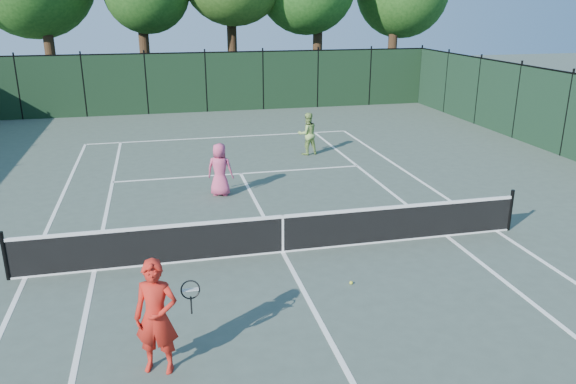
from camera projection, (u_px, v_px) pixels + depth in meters
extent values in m
plane|color=#414F45|center=(283.00, 252.00, 12.83)|extent=(90.00, 90.00, 0.00)
cube|color=white|center=(25.00, 278.00, 11.64)|extent=(0.10, 23.77, 0.01)
cube|color=white|center=(497.00, 231.00, 14.02)|extent=(0.10, 23.77, 0.01)
cube|color=white|center=(94.00, 271.00, 11.93)|extent=(0.10, 23.77, 0.01)
cube|color=white|center=(447.00, 236.00, 13.72)|extent=(0.10, 23.77, 0.01)
cube|color=white|center=(221.00, 137.00, 23.79)|extent=(10.97, 0.10, 0.01)
cube|color=white|center=(241.00, 174.00, 18.73)|extent=(8.23, 0.10, 0.01)
cube|color=white|center=(283.00, 252.00, 12.83)|extent=(0.10, 12.80, 0.01)
cube|color=black|center=(283.00, 234.00, 12.68)|extent=(11.60, 0.03, 0.85)
cube|color=white|center=(283.00, 217.00, 12.55)|extent=(11.60, 0.05, 0.07)
cube|color=white|center=(283.00, 251.00, 12.82)|extent=(11.60, 0.05, 0.04)
cube|color=white|center=(283.00, 234.00, 12.68)|extent=(0.05, 0.04, 0.91)
cylinder|color=black|center=(5.00, 256.00, 11.40)|extent=(0.09, 0.09, 1.06)
cylinder|color=black|center=(510.00, 210.00, 13.92)|extent=(0.09, 0.09, 1.06)
cube|color=black|center=(206.00, 83.00, 28.95)|extent=(24.00, 0.05, 3.00)
cylinder|color=black|center=(51.00, 61.00, 30.62)|extent=(0.56, 0.56, 4.80)
cylinder|color=black|center=(146.00, 64.00, 31.60)|extent=(0.56, 0.56, 4.30)
cylinder|color=black|center=(232.00, 55.00, 33.03)|extent=(0.56, 0.56, 5.00)
cylinder|color=black|center=(317.00, 58.00, 33.53)|extent=(0.56, 0.56, 4.60)
cylinder|color=black|center=(392.00, 57.00, 35.11)|extent=(0.56, 0.56, 4.40)
imported|color=red|center=(156.00, 317.00, 8.43)|extent=(0.78, 0.63, 1.85)
cylinder|color=black|center=(191.00, 305.00, 8.72)|extent=(0.03, 0.03, 0.30)
torus|color=black|center=(190.00, 290.00, 8.64)|extent=(0.30, 0.10, 0.30)
imported|color=#CB4771|center=(220.00, 170.00, 16.41)|extent=(0.90, 0.75, 1.57)
imported|color=#8FB359|center=(307.00, 134.00, 20.89)|extent=(0.85, 0.71, 1.58)
sphere|color=#CEDA2C|center=(351.00, 283.00, 11.36)|extent=(0.07, 0.07, 0.07)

